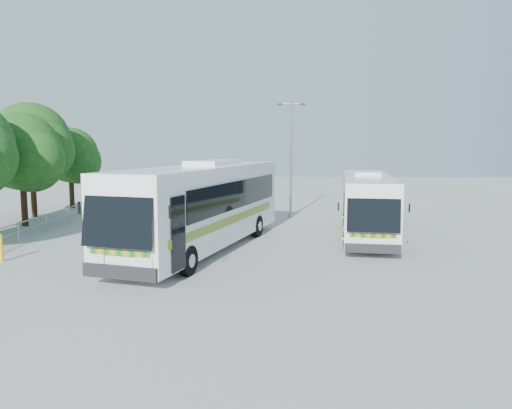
{
  "coord_description": "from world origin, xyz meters",
  "views": [
    {
      "loc": [
        1.87,
        -22.96,
        4.65
      ],
      "look_at": [
        1.21,
        2.15,
        1.63
      ],
      "focal_mm": 35.0,
      "sensor_mm": 36.0,
      "label": 1
    }
  ],
  "objects_px": {
    "coach_main": "(204,204)",
    "coach_adjacent": "(367,203)",
    "tree_far_e": "(71,155)",
    "tree_far_d": "(32,142)",
    "bollard": "(1,248)",
    "lamppost": "(291,153)",
    "tree_far_c": "(23,152)"
  },
  "relations": [
    {
      "from": "tree_far_e",
      "to": "coach_main",
      "type": "distance_m",
      "value": 18.68
    },
    {
      "from": "tree_far_c",
      "to": "tree_far_d",
      "type": "height_order",
      "value": "tree_far_d"
    },
    {
      "from": "tree_far_e",
      "to": "lamppost",
      "type": "height_order",
      "value": "lamppost"
    },
    {
      "from": "tree_far_e",
      "to": "coach_adjacent",
      "type": "bearing_deg",
      "value": -29.55
    },
    {
      "from": "tree_far_d",
      "to": "tree_far_e",
      "type": "bearing_deg",
      "value": 81.37
    },
    {
      "from": "coach_main",
      "to": "coach_adjacent",
      "type": "xyz_separation_m",
      "value": [
        7.85,
        3.48,
        -0.34
      ]
    },
    {
      "from": "lamppost",
      "to": "tree_far_c",
      "type": "bearing_deg",
      "value": -161.99
    },
    {
      "from": "tree_far_e",
      "to": "coach_adjacent",
      "type": "relative_size",
      "value": 0.52
    },
    {
      "from": "tree_far_c",
      "to": "tree_far_d",
      "type": "relative_size",
      "value": 0.88
    },
    {
      "from": "tree_far_d",
      "to": "coach_main",
      "type": "bearing_deg",
      "value": -39.13
    },
    {
      "from": "coach_adjacent",
      "to": "tree_far_d",
      "type": "bearing_deg",
      "value": 170.32
    },
    {
      "from": "tree_far_c",
      "to": "coach_main",
      "type": "relative_size",
      "value": 0.48
    },
    {
      "from": "tree_far_d",
      "to": "coach_adjacent",
      "type": "bearing_deg",
      "value": -17.96
    },
    {
      "from": "coach_main",
      "to": "coach_adjacent",
      "type": "height_order",
      "value": "coach_main"
    },
    {
      "from": "coach_main",
      "to": "coach_adjacent",
      "type": "distance_m",
      "value": 8.59
    },
    {
      "from": "tree_far_c",
      "to": "tree_far_e",
      "type": "relative_size",
      "value": 1.1
    },
    {
      "from": "bollard",
      "to": "tree_far_e",
      "type": "bearing_deg",
      "value": 102.61
    },
    {
      "from": "tree_far_e",
      "to": "coach_adjacent",
      "type": "height_order",
      "value": "tree_far_e"
    },
    {
      "from": "tree_far_d",
      "to": "tree_far_e",
      "type": "height_order",
      "value": "tree_far_d"
    },
    {
      "from": "coach_main",
      "to": "tree_far_d",
      "type": "bearing_deg",
      "value": 157.44
    },
    {
      "from": "lamppost",
      "to": "bollard",
      "type": "distance_m",
      "value": 18.13
    },
    {
      "from": "tree_far_d",
      "to": "coach_adjacent",
      "type": "xyz_separation_m",
      "value": [
        20.15,
        -6.53,
        -3.11
      ]
    },
    {
      "from": "tree_far_c",
      "to": "coach_main",
      "type": "height_order",
      "value": "tree_far_c"
    },
    {
      "from": "tree_far_c",
      "to": "tree_far_e",
      "type": "bearing_deg",
      "value": 93.54
    },
    {
      "from": "coach_main",
      "to": "tree_far_c",
      "type": "bearing_deg",
      "value": 166.99
    },
    {
      "from": "tree_far_d",
      "to": "tree_far_e",
      "type": "xyz_separation_m",
      "value": [
        0.68,
        4.5,
        -0.93
      ]
    },
    {
      "from": "tree_far_e",
      "to": "coach_main",
      "type": "relative_size",
      "value": 0.43
    },
    {
      "from": "tree_far_c",
      "to": "bollard",
      "type": "xyz_separation_m",
      "value": [
        3.29,
        -8.79,
        -3.71
      ]
    },
    {
      "from": "tree_far_d",
      "to": "bollard",
      "type": "bearing_deg",
      "value": -70.26
    },
    {
      "from": "tree_far_d",
      "to": "bollard",
      "type": "height_order",
      "value": "tree_far_d"
    },
    {
      "from": "tree_far_c",
      "to": "coach_adjacent",
      "type": "xyz_separation_m",
      "value": [
        18.96,
        -2.83,
        -2.56
      ]
    },
    {
      "from": "coach_adjacent",
      "to": "lamppost",
      "type": "relative_size",
      "value": 1.53
    }
  ]
}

